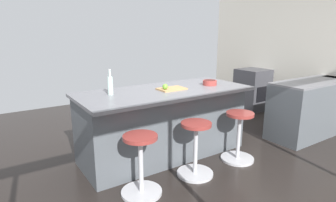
{
  "coord_description": "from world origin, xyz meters",
  "views": [
    {
      "loc": [
        2.3,
        2.83,
        1.7
      ],
      "look_at": [
        0.33,
        -0.15,
        0.8
      ],
      "focal_mm": 29.88,
      "sensor_mm": 36.0,
      "label": 1
    }
  ],
  "objects_px": {
    "kitchen_island": "(164,122)",
    "stool_near_camera": "(141,167)",
    "apple_green": "(165,87)",
    "water_bottle": "(110,85)",
    "stool_middle": "(196,151)",
    "fruit_bowl": "(210,82)",
    "cutting_board": "(172,89)",
    "oven_range": "(252,89)",
    "stool_by_window": "(239,138)"
  },
  "relations": [
    {
      "from": "kitchen_island",
      "to": "stool_near_camera",
      "type": "height_order",
      "value": "kitchen_island"
    },
    {
      "from": "apple_green",
      "to": "water_bottle",
      "type": "height_order",
      "value": "water_bottle"
    },
    {
      "from": "stool_near_camera",
      "to": "stool_middle",
      "type": "bearing_deg",
      "value": 180.0
    },
    {
      "from": "stool_middle",
      "to": "fruit_bowl",
      "type": "bearing_deg",
      "value": -140.84
    },
    {
      "from": "cutting_board",
      "to": "fruit_bowl",
      "type": "height_order",
      "value": "fruit_bowl"
    },
    {
      "from": "oven_range",
      "to": "cutting_board",
      "type": "height_order",
      "value": "cutting_board"
    },
    {
      "from": "oven_range",
      "to": "fruit_bowl",
      "type": "relative_size",
      "value": 4.47
    },
    {
      "from": "stool_middle",
      "to": "fruit_bowl",
      "type": "xyz_separation_m",
      "value": [
        -0.71,
        -0.58,
        0.66
      ]
    },
    {
      "from": "stool_by_window",
      "to": "stool_middle",
      "type": "relative_size",
      "value": 1.0
    },
    {
      "from": "stool_by_window",
      "to": "cutting_board",
      "type": "xyz_separation_m",
      "value": [
        0.66,
        -0.62,
        0.63
      ]
    },
    {
      "from": "oven_range",
      "to": "water_bottle",
      "type": "bearing_deg",
      "value": 12.68
    },
    {
      "from": "stool_near_camera",
      "to": "apple_green",
      "type": "bearing_deg",
      "value": -139.18
    },
    {
      "from": "stool_by_window",
      "to": "water_bottle",
      "type": "distance_m",
      "value": 1.81
    },
    {
      "from": "kitchen_island",
      "to": "water_bottle",
      "type": "relative_size",
      "value": 7.41
    },
    {
      "from": "kitchen_island",
      "to": "stool_middle",
      "type": "distance_m",
      "value": 0.71
    },
    {
      "from": "oven_range",
      "to": "water_bottle",
      "type": "xyz_separation_m",
      "value": [
        3.6,
        0.81,
        0.62
      ]
    },
    {
      "from": "fruit_bowl",
      "to": "stool_near_camera",
      "type": "bearing_deg",
      "value": 21.81
    },
    {
      "from": "stool_middle",
      "to": "apple_green",
      "type": "height_order",
      "value": "apple_green"
    },
    {
      "from": "stool_near_camera",
      "to": "fruit_bowl",
      "type": "bearing_deg",
      "value": -158.19
    },
    {
      "from": "oven_range",
      "to": "stool_near_camera",
      "type": "bearing_deg",
      "value": 23.77
    },
    {
      "from": "stool_near_camera",
      "to": "water_bottle",
      "type": "relative_size",
      "value": 2.12
    },
    {
      "from": "water_bottle",
      "to": "cutting_board",
      "type": "bearing_deg",
      "value": 168.43
    },
    {
      "from": "apple_green",
      "to": "water_bottle",
      "type": "distance_m",
      "value": 0.7
    },
    {
      "from": "kitchen_island",
      "to": "stool_by_window",
      "type": "relative_size",
      "value": 3.49
    },
    {
      "from": "stool_middle",
      "to": "oven_range",
      "type": "bearing_deg",
      "value": -151.08
    },
    {
      "from": "oven_range",
      "to": "fruit_bowl",
      "type": "height_order",
      "value": "fruit_bowl"
    },
    {
      "from": "kitchen_island",
      "to": "stool_near_camera",
      "type": "bearing_deg",
      "value": 43.24
    },
    {
      "from": "oven_range",
      "to": "kitchen_island",
      "type": "relative_size",
      "value": 0.38
    },
    {
      "from": "cutting_board",
      "to": "apple_green",
      "type": "xyz_separation_m",
      "value": [
        0.12,
        0.02,
        0.05
      ]
    },
    {
      "from": "apple_green",
      "to": "fruit_bowl",
      "type": "xyz_separation_m",
      "value": [
        -0.75,
        0.02,
        -0.02
      ]
    },
    {
      "from": "stool_near_camera",
      "to": "kitchen_island",
      "type": "bearing_deg",
      "value": -136.76
    },
    {
      "from": "oven_range",
      "to": "cutting_board",
      "type": "relative_size",
      "value": 2.46
    },
    {
      "from": "oven_range",
      "to": "cutting_board",
      "type": "bearing_deg",
      "value": 19.1
    },
    {
      "from": "kitchen_island",
      "to": "stool_near_camera",
      "type": "xyz_separation_m",
      "value": [
        0.73,
        0.69,
        -0.16
      ]
    },
    {
      "from": "stool_near_camera",
      "to": "apple_green",
      "type": "height_order",
      "value": "apple_green"
    },
    {
      "from": "stool_near_camera",
      "to": "apple_green",
      "type": "relative_size",
      "value": 9.21
    },
    {
      "from": "stool_near_camera",
      "to": "cutting_board",
      "type": "xyz_separation_m",
      "value": [
        -0.81,
        -0.62,
        0.63
      ]
    },
    {
      "from": "oven_range",
      "to": "stool_by_window",
      "type": "xyz_separation_m",
      "value": [
        2.15,
        1.59,
        -0.13
      ]
    },
    {
      "from": "oven_range",
      "to": "cutting_board",
      "type": "distance_m",
      "value": 3.01
    },
    {
      "from": "cutting_board",
      "to": "water_bottle",
      "type": "bearing_deg",
      "value": -11.57
    },
    {
      "from": "kitchen_island",
      "to": "apple_green",
      "type": "relative_size",
      "value": 32.15
    },
    {
      "from": "kitchen_island",
      "to": "oven_range",
      "type": "bearing_deg",
      "value": -162.6
    },
    {
      "from": "stool_near_camera",
      "to": "oven_range",
      "type": "bearing_deg",
      "value": -156.23
    },
    {
      "from": "cutting_board",
      "to": "water_bottle",
      "type": "height_order",
      "value": "water_bottle"
    },
    {
      "from": "kitchen_island",
      "to": "water_bottle",
      "type": "height_order",
      "value": "water_bottle"
    },
    {
      "from": "oven_range",
      "to": "water_bottle",
      "type": "height_order",
      "value": "water_bottle"
    },
    {
      "from": "oven_range",
      "to": "stool_near_camera",
      "type": "height_order",
      "value": "oven_range"
    },
    {
      "from": "cutting_board",
      "to": "apple_green",
      "type": "height_order",
      "value": "apple_green"
    },
    {
      "from": "kitchen_island",
      "to": "water_bottle",
      "type": "distance_m",
      "value": 0.93
    },
    {
      "from": "stool_by_window",
      "to": "apple_green",
      "type": "relative_size",
      "value": 9.21
    }
  ]
}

